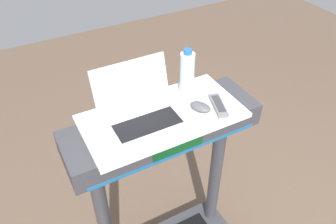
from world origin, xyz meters
The scene contains 5 objects.
desk_board centered at (0.00, 0.70, 1.12)m, with size 0.70×0.36×0.02m, color white.
laptop centered at (-0.09, 0.72, 1.18)m, with size 0.34×0.28×0.23m.
computer_mouse centered at (0.16, 0.65, 1.15)m, with size 0.06×0.10×0.03m, color #4C4C51.
water_bottle centered at (0.18, 0.80, 1.23)m, with size 0.07×0.07×0.23m.
tv_remote centered at (0.24, 0.63, 1.14)m, with size 0.09×0.17×0.02m.
Camera 1 is at (-0.53, -0.32, 2.08)m, focal length 36.49 mm.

